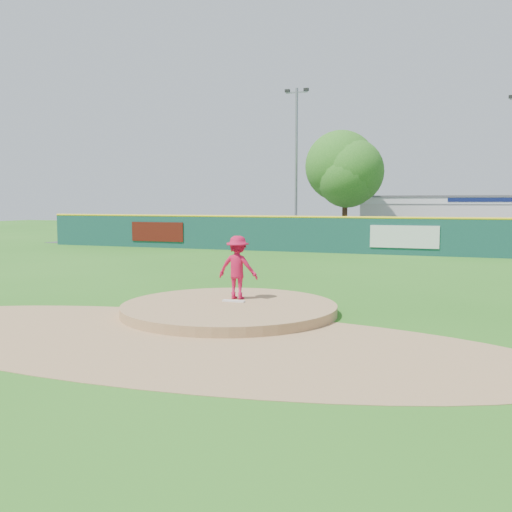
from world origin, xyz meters
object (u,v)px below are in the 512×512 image
(pitcher, at_px, (238,267))
(pool_building_grp, at_px, (470,218))
(playground_slide, at_px, (179,231))
(light_pole_left, at_px, (296,158))
(deciduous_tree, at_px, (345,177))
(van, at_px, (293,236))

(pitcher, height_order, pool_building_grp, pool_building_grp)
(pitcher, distance_m, playground_slide, 26.69)
(pitcher, xyz_separation_m, playground_slide, (-13.78, 22.86, -0.36))
(playground_slide, bearing_deg, light_pole_left, 23.11)
(pool_building_grp, distance_m, deciduous_tree, 11.01)
(van, bearing_deg, light_pole_left, 12.00)
(pitcher, relative_size, deciduous_tree, 0.23)
(pitcher, height_order, van, pitcher)
(pool_building_grp, height_order, light_pole_left, light_pole_left)
(pool_building_grp, height_order, deciduous_tree, deciduous_tree)
(van, relative_size, light_pole_left, 0.44)
(pool_building_grp, bearing_deg, deciduous_tree, -138.84)
(pool_building_grp, bearing_deg, playground_slide, -157.20)
(pool_building_grp, bearing_deg, light_pole_left, -157.40)
(deciduous_tree, distance_m, light_pole_left, 4.72)
(pool_building_grp, xyz_separation_m, light_pole_left, (-12.00, -4.99, 4.39))
(pitcher, distance_m, deciduous_tree, 24.53)
(pitcher, bearing_deg, van, -77.93)
(light_pole_left, bearing_deg, playground_slide, -156.89)
(light_pole_left, bearing_deg, van, -75.88)
(van, relative_size, pool_building_grp, 0.32)
(van, bearing_deg, playground_slide, 77.04)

